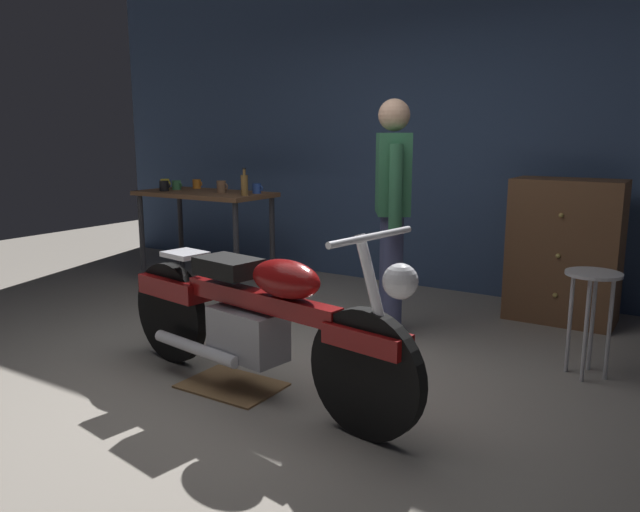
{
  "coord_description": "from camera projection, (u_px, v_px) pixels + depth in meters",
  "views": [
    {
      "loc": [
        2.14,
        -2.64,
        1.44
      ],
      "look_at": [
        0.03,
        0.7,
        0.65
      ],
      "focal_mm": 34.7,
      "sensor_mm": 36.0,
      "label": 1
    }
  ],
  "objects": [
    {
      "name": "drip_tray",
      "position": [
        232.0,
        385.0,
        3.57
      ],
      "size": [
        0.56,
        0.4,
        0.01
      ],
      "primitive_type": "cube",
      "color": "olive",
      "rests_on": "ground_plane"
    },
    {
      "name": "mug_brown_stoneware",
      "position": [
        222.0,
        187.0,
        5.67
      ],
      "size": [
        0.12,
        0.08,
        0.11
      ],
      "color": "brown",
      "rests_on": "workbench"
    },
    {
      "name": "wooden_dresser",
      "position": [
        564.0,
        251.0,
        4.74
      ],
      "size": [
        0.8,
        0.47,
        1.1
      ],
      "color": "brown",
      "rests_on": "ground_plane"
    },
    {
      "name": "workbench",
      "position": [
        205.0,
        204.0,
        5.81
      ],
      "size": [
        1.3,
        0.64,
        0.9
      ],
      "color": "brown",
      "rests_on": "ground_plane"
    },
    {
      "name": "motorcycle",
      "position": [
        255.0,
        317.0,
        3.38
      ],
      "size": [
        2.17,
        0.67,
        1.0
      ],
      "rotation": [
        0.0,
        0.0,
        -0.16
      ],
      "color": "black",
      "rests_on": "ground_plane"
    },
    {
      "name": "person_standing",
      "position": [
        392.0,
        207.0,
        4.35
      ],
      "size": [
        0.38,
        0.5,
        1.67
      ],
      "rotation": [
        0.0,
        0.0,
        2.11
      ],
      "color": "#464D76",
      "rests_on": "ground_plane"
    },
    {
      "name": "mug_orange_travel",
      "position": [
        197.0,
        184.0,
        6.12
      ],
      "size": [
        0.11,
        0.08,
        0.09
      ],
      "color": "orange",
      "rests_on": "workbench"
    },
    {
      "name": "mug_blue_enamel",
      "position": [
        257.0,
        188.0,
        5.61
      ],
      "size": [
        0.11,
        0.08,
        0.09
      ],
      "color": "#2D51AD",
      "rests_on": "workbench"
    },
    {
      "name": "mug_yellow_tall",
      "position": [
        165.0,
        184.0,
        6.07
      ],
      "size": [
        0.12,
        0.08,
        0.1
      ],
      "color": "yellow",
      "rests_on": "workbench"
    },
    {
      "name": "mug_black_matte",
      "position": [
        164.0,
        186.0,
        5.84
      ],
      "size": [
        0.12,
        0.09,
        0.1
      ],
      "color": "black",
      "rests_on": "workbench"
    },
    {
      "name": "bottle",
      "position": [
        244.0,
        184.0,
        5.41
      ],
      "size": [
        0.06,
        0.06,
        0.24
      ],
      "color": "olive",
      "rests_on": "workbench"
    },
    {
      "name": "back_wall",
      "position": [
        441.0,
        121.0,
        5.61
      ],
      "size": [
        8.0,
        0.12,
        3.1
      ],
      "primitive_type": "cube",
      "color": "#384C70",
      "rests_on": "ground_plane"
    },
    {
      "name": "shop_stool",
      "position": [
        592.0,
        295.0,
        3.64
      ],
      "size": [
        0.32,
        0.32,
        0.64
      ],
      "color": "#B2B2B7",
      "rests_on": "ground_plane"
    },
    {
      "name": "ground_plane",
      "position": [
        252.0,
        385.0,
        3.59
      ],
      "size": [
        12.0,
        12.0,
        0.0
      ],
      "primitive_type": "plane",
      "color": "gray"
    },
    {
      "name": "mug_green_speckled",
      "position": [
        177.0,
        185.0,
        5.99
      ],
      "size": [
        0.12,
        0.09,
        0.09
      ],
      "color": "#3D7F4C",
      "rests_on": "workbench"
    }
  ]
}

